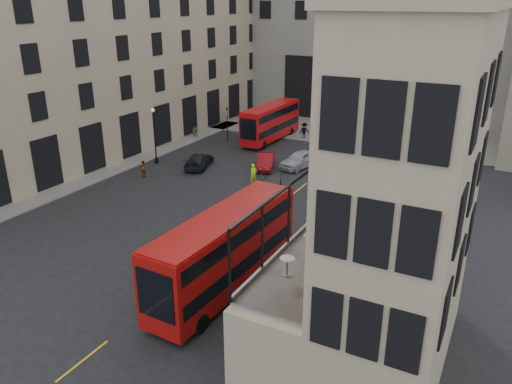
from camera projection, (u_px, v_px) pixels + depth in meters
The scene contains 31 objects.
ground at pixel (198, 304), 25.87m from camera, with size 140.00×140.00×0.00m, color black.
host_building_main at pixel (410, 198), 18.72m from camera, with size 7.26×11.40×15.10m.
host_frontage at pixel (317, 300), 22.22m from camera, with size 3.00×11.00×4.50m, color #BCAC8D.
cafe_floor at pixel (320, 254), 21.39m from camera, with size 3.00×10.00×0.10m, color slate.
building_left at pixel (82, 35), 50.01m from camera, with size 14.60×50.60×22.00m.
gateway at pixel (373, 44), 64.21m from camera, with size 35.00×10.60×18.00m.
pavement_far at pixel (335, 131), 59.78m from camera, with size 40.00×12.00×0.12m, color slate.
pavement_left at pixel (71, 172), 45.34m from camera, with size 8.00×48.00×0.12m, color slate.
traffic_light_near at pixel (280, 186), 35.32m from camera, with size 0.16×0.20×3.80m.
traffic_light_far at pixel (227, 120), 54.62m from camera, with size 0.16×0.20×3.80m.
street_lamp_a at pixel (155, 139), 47.26m from camera, with size 0.36×0.36×5.33m.
street_lamp_b at pixel (324, 118), 55.65m from camera, with size 0.36×0.36×5.33m.
bus_near at pixel (225, 248), 26.39m from camera, with size 3.00×11.09×4.38m.
bus_far at pixel (271, 121), 55.08m from camera, with size 2.53×9.98×3.96m.
car_a at pixel (300, 159), 46.62m from camera, with size 1.86×4.63×1.58m, color #AAAEB3.
car_b at pixel (266, 161), 46.45m from camera, with size 1.43×4.11×1.35m, color maroon.
car_c at pixel (199, 160), 46.71m from camera, with size 1.85×4.56×1.32m, color black.
bicycle at pixel (258, 172), 44.06m from camera, with size 0.67×1.92×1.01m, color gray.
cyclist at pixel (253, 174), 42.44m from camera, with size 0.65×0.42×1.77m, color #C8FF1A.
pedestrian_a at pixel (196, 131), 56.64m from camera, with size 0.79×0.62×1.63m, color gray.
pedestrian_b at pixel (304, 131), 56.05m from camera, with size 1.20×0.69×1.86m, color gray.
pedestrian_c at pixel (392, 141), 52.55m from camera, with size 0.90×0.38×1.54m, color gray.
pedestrian_d at pixel (402, 129), 57.16m from camera, with size 0.89×0.58×1.82m, color gray.
pedestrian_e at pixel (143, 169), 43.96m from camera, with size 0.57×0.37×1.56m, color gray.
cafe_table_near at pixel (287, 264), 19.51m from camera, with size 0.60×0.60×0.74m.
cafe_table_mid at pixel (310, 240), 21.52m from camera, with size 0.55×0.55×0.68m.
cafe_table_far at pixel (332, 214), 24.04m from camera, with size 0.57×0.57×0.71m.
cafe_chair_a at pixel (315, 278), 18.90m from camera, with size 0.51×0.51×0.95m.
cafe_chair_b at pixel (332, 260), 20.32m from camera, with size 0.48×0.48×0.83m.
cafe_chair_c at pixel (335, 249), 21.09m from camera, with size 0.53×0.53×0.94m.
cafe_chair_d at pixel (356, 228), 23.08m from camera, with size 0.45×0.45×0.84m.
Camera 1 is at (12.96, -18.06, 14.76)m, focal length 35.00 mm.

